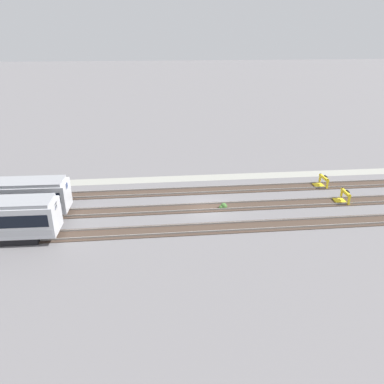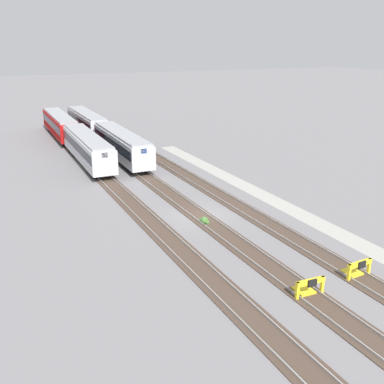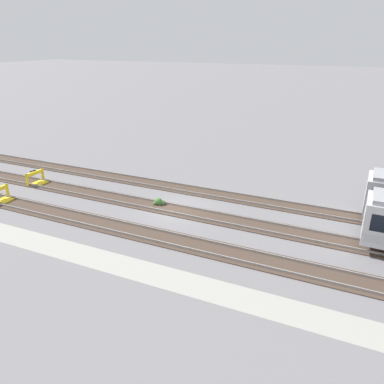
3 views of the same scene
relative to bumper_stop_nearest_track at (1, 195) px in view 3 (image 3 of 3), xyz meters
name	(u,v)px [view 3 (image 3 of 3)]	position (x,y,z in m)	size (l,w,h in m)	color
ground_plane	(175,210)	(14.00, 4.36, -0.51)	(400.00, 400.00, 0.00)	slate
service_walkway	(113,263)	(14.00, -3.94, -0.51)	(54.00, 2.00, 0.01)	#9E9E93
rail_track_nearest	(147,234)	(14.00, -0.01, -0.47)	(90.00, 2.23, 0.21)	#47382D
rail_track_near_inner	(175,210)	(14.00, 4.36, -0.47)	(90.00, 2.24, 0.21)	#47382D
rail_track_middle	(198,191)	(14.00, 8.73, -0.47)	(90.00, 2.23, 0.21)	#47382D
bumper_stop_nearest_track	(1,195)	(0.00, 0.00, 0.00)	(1.38, 2.01, 1.22)	yellow
bumper_stop_near_inner_track	(37,178)	(-0.43, 4.35, 0.00)	(1.38, 2.01, 1.22)	yellow
weed_clump	(159,202)	(12.31, 4.74, -0.27)	(0.92, 0.70, 0.64)	#427033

